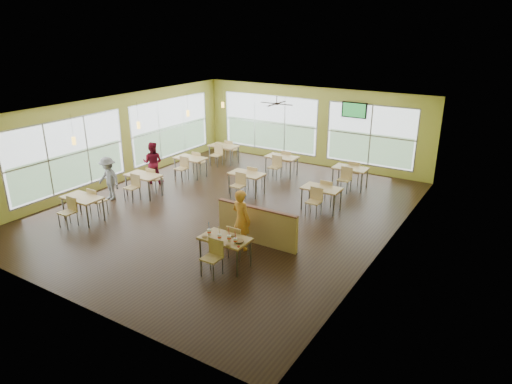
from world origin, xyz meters
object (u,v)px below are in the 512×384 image
main_table (225,242)px  half_wall_divider (257,225)px  man_plaid (241,220)px  food_basket (239,241)px

main_table → half_wall_divider: bearing=90.0°
half_wall_divider → man_plaid: bearing=-110.1°
main_table → half_wall_divider: 1.45m
half_wall_divider → man_plaid: size_ratio=1.47×
main_table → food_basket: 0.46m
man_plaid → main_table: bearing=113.0°
man_plaid → food_basket: 1.18m
man_plaid → half_wall_divider: bearing=-97.2°
main_table → man_plaid: (-0.17, 0.97, 0.19)m
half_wall_divider → man_plaid: man_plaid is taller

